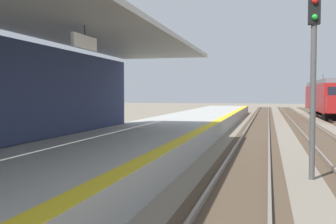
# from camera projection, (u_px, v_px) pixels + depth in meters

# --- Properties ---
(station_platform) EXTENTS (5.00, 80.00, 0.91)m
(station_platform) POSITION_uv_depth(u_px,v_px,m) (121.00, 150.00, 14.28)
(station_platform) COLOR #A8A8A3
(station_platform) RESTS_ON ground
(track_pair_nearest_platform) EXTENTS (2.34, 120.00, 0.16)m
(track_pair_nearest_platform) POSITION_uv_depth(u_px,v_px,m) (252.00, 150.00, 17.10)
(track_pair_nearest_platform) COLOR #4C3D2D
(track_pair_nearest_platform) RESTS_ON ground
(approaching_train) EXTENTS (2.93, 19.60, 4.76)m
(approaching_train) POSITION_uv_depth(u_px,v_px,m) (328.00, 97.00, 42.76)
(approaching_train) COLOR maroon
(approaching_train) RESTS_ON ground
(rail_signal_post) EXTENTS (0.32, 0.34, 5.20)m
(rail_signal_post) POSITION_uv_depth(u_px,v_px,m) (313.00, 67.00, 11.31)
(rail_signal_post) COLOR #4C4C4C
(rail_signal_post) RESTS_ON ground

